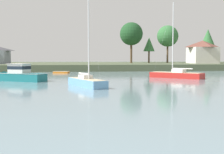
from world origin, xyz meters
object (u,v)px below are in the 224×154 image
(cruiser_teal, at_px, (15,77))
(dinghy_orange, at_px, (61,73))
(sailboat_skyblue, at_px, (87,84))
(sailboat_red, at_px, (176,76))

(cruiser_teal, height_order, dinghy_orange, cruiser_teal)
(cruiser_teal, relative_size, sailboat_skyblue, 0.84)
(cruiser_teal, xyz_separation_m, sailboat_skyblue, (10.96, -10.78, -0.33))
(sailboat_red, relative_size, dinghy_orange, 3.53)
(cruiser_teal, distance_m, dinghy_orange, 22.73)
(dinghy_orange, bearing_deg, sailboat_skyblue, -82.06)
(cruiser_teal, bearing_deg, dinghy_orange, 73.60)
(sailboat_red, xyz_separation_m, sailboat_skyblue, (-17.01, -13.71, -0.02))
(dinghy_orange, bearing_deg, sailboat_red, -41.20)
(sailboat_red, relative_size, cruiser_teal, 1.44)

